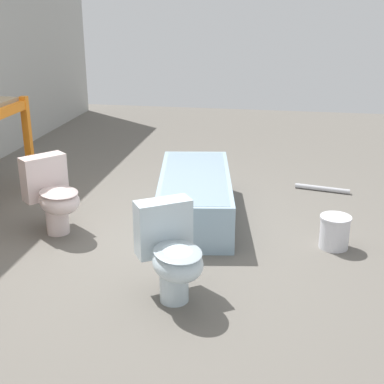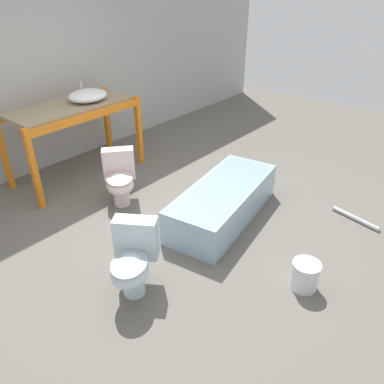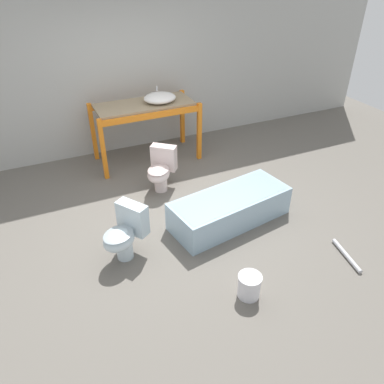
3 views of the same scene
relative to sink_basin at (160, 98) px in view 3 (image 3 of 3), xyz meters
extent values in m
plane|color=#666059|center=(-0.53, -1.61, -1.10)|extent=(12.00, 12.00, 0.00)
cube|color=#ADADA8|center=(-0.53, 0.70, 0.50)|extent=(10.80, 0.08, 3.20)
cube|color=orange|center=(-1.09, -0.31, -0.59)|extent=(0.07, 0.07, 1.02)
cube|color=orange|center=(0.58, -0.31, -0.59)|extent=(0.07, 0.07, 1.02)
cube|color=orange|center=(-1.09, 0.44, -0.59)|extent=(0.07, 0.07, 1.02)
cube|color=orange|center=(0.58, 0.44, -0.59)|extent=(0.07, 0.07, 1.02)
cube|color=orange|center=(-0.25, -0.31, -0.16)|extent=(1.67, 0.06, 0.09)
cube|color=orange|center=(-0.25, 0.44, -0.16)|extent=(1.67, 0.06, 0.09)
cube|color=#998466|center=(-0.25, 0.06, -0.10)|extent=(1.60, 0.67, 0.04)
ellipsoid|color=white|center=(0.00, 0.00, 0.00)|extent=(0.54, 0.45, 0.16)
cylinder|color=silver|center=(0.00, 0.12, 0.12)|extent=(0.02, 0.02, 0.08)
cube|color=#99B7CC|center=(0.17, -2.15, -0.89)|extent=(1.73, 0.91, 0.41)
cube|color=#829CAD|center=(0.17, -2.15, -0.77)|extent=(1.64, 0.82, 0.16)
cylinder|color=silver|center=(-1.34, -2.26, -0.99)|extent=(0.20, 0.20, 0.23)
ellipsoid|color=silver|center=(-1.40, -2.30, -0.78)|extent=(0.52, 0.50, 0.23)
ellipsoid|color=#9FAFB7|center=(-1.40, -2.30, -0.70)|extent=(0.50, 0.47, 0.03)
cube|color=silver|center=(-1.17, -2.16, -0.63)|extent=(0.34, 0.41, 0.39)
cylinder|color=silver|center=(-0.41, -1.02, -0.99)|extent=(0.20, 0.20, 0.23)
ellipsoid|color=silver|center=(-0.46, -1.08, -0.78)|extent=(0.51, 0.52, 0.23)
ellipsoid|color=#BBA7A3|center=(-0.46, -1.08, -0.70)|extent=(0.49, 0.50, 0.03)
cube|color=silver|center=(-0.29, -0.87, -0.63)|extent=(0.40, 0.37, 0.39)
cylinder|color=silver|center=(-0.29, -3.40, -0.96)|extent=(0.24, 0.24, 0.28)
cylinder|color=silver|center=(-0.29, -3.40, -0.83)|extent=(0.26, 0.26, 0.02)
cylinder|color=#B7B7BC|center=(1.11, -3.38, -1.07)|extent=(0.17, 0.58, 0.05)
camera|label=1|loc=(-4.47, -2.94, 0.86)|focal=50.00mm
camera|label=2|loc=(-2.89, -4.26, 1.40)|focal=35.00mm
camera|label=3|loc=(-2.00, -5.69, 2.05)|focal=35.00mm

